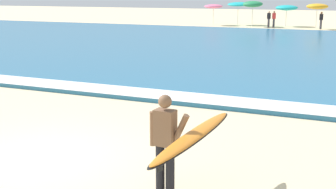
# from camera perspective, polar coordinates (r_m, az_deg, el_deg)

# --- Properties ---
(ground_plane) EXTENTS (160.00, 160.00, 0.00)m
(ground_plane) POSITION_cam_1_polar(r_m,az_deg,el_deg) (9.43, -15.98, -7.90)
(ground_plane) COLOR beige
(sea) EXTENTS (120.00, 28.00, 0.14)m
(sea) POSITION_cam_1_polar(r_m,az_deg,el_deg) (26.58, 10.45, 6.01)
(sea) COLOR teal
(sea) RESTS_ON ground
(surf_foam) EXTENTS (120.00, 1.24, 0.01)m
(surf_foam) POSITION_cam_1_polar(r_m,az_deg,el_deg) (13.96, -1.68, 0.10)
(surf_foam) COLOR white
(surf_foam) RESTS_ON sea
(surfer_with_board) EXTENTS (1.08, 2.88, 1.73)m
(surfer_with_board) POSITION_cam_1_polar(r_m,az_deg,el_deg) (6.99, 1.56, -5.80)
(surfer_with_board) COLOR black
(surfer_with_board) RESTS_ON ground
(beach_umbrella_0) EXTENTS (1.90, 1.91, 2.14)m
(beach_umbrella_0) POSITION_cam_1_polar(r_m,az_deg,el_deg) (45.72, 5.97, 11.41)
(beach_umbrella_0) COLOR beige
(beach_umbrella_0) RESTS_ON ground
(beach_umbrella_1) EXTENTS (2.19, 2.21, 2.39)m
(beach_umbrella_1) POSITION_cam_1_polar(r_m,az_deg,el_deg) (46.37, 9.18, 11.59)
(beach_umbrella_1) COLOR beige
(beach_umbrella_1) RESTS_ON ground
(beach_umbrella_2) EXTENTS (1.94, 1.97, 2.54)m
(beach_umbrella_2) POSITION_cam_1_polar(r_m,az_deg,el_deg) (44.46, 11.04, 11.54)
(beach_umbrella_2) COLOR beige
(beach_umbrella_2) RESTS_ON ground
(beach_umbrella_3) EXTENTS (2.15, 2.17, 2.12)m
(beach_umbrella_3) POSITION_cam_1_polar(r_m,az_deg,el_deg) (45.25, 15.27, 10.90)
(beach_umbrella_3) COLOR beige
(beach_umbrella_3) RESTS_ON ground
(beach_umbrella_4) EXTENTS (1.92, 1.93, 2.32)m
(beach_umbrella_4) POSITION_cam_1_polar(r_m,az_deg,el_deg) (42.72, 18.97, 10.85)
(beach_umbrella_4) COLOR beige
(beach_umbrella_4) RESTS_ON ground
(beachgoer_near_row_left) EXTENTS (0.32, 0.20, 1.58)m
(beachgoer_near_row_left) POSITION_cam_1_polar(r_m,az_deg,el_deg) (43.34, 13.06, 9.65)
(beachgoer_near_row_left) COLOR #383842
(beachgoer_near_row_left) RESTS_ON ground
(beachgoer_near_row_mid) EXTENTS (0.32, 0.20, 1.58)m
(beachgoer_near_row_mid) POSITION_cam_1_polar(r_m,az_deg,el_deg) (42.91, 19.42, 9.21)
(beachgoer_near_row_mid) COLOR #383842
(beachgoer_near_row_mid) RESTS_ON ground
(beachgoer_near_row_right) EXTENTS (0.32, 0.20, 1.58)m
(beachgoer_near_row_right) POSITION_cam_1_polar(r_m,az_deg,el_deg) (43.42, 13.70, 9.62)
(beachgoer_near_row_right) COLOR #383842
(beachgoer_near_row_right) RESTS_ON ground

